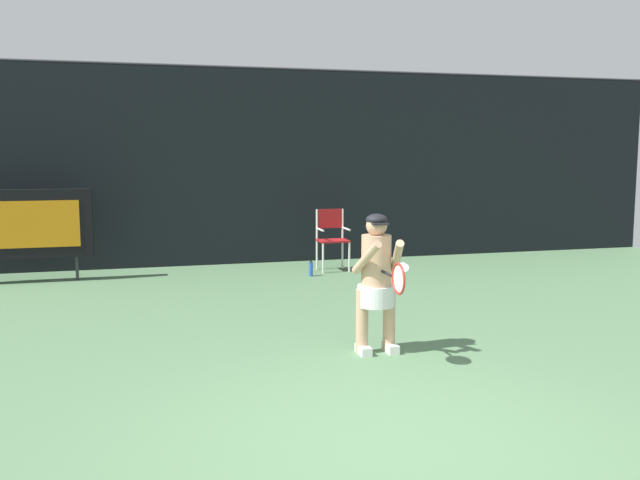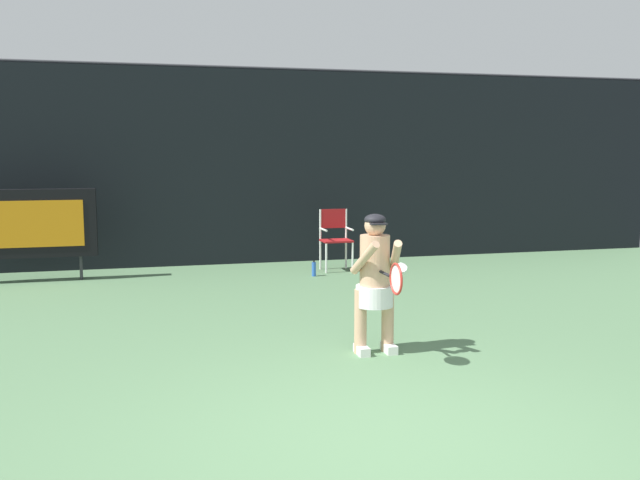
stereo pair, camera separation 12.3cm
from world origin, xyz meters
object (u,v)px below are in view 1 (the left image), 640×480
at_px(scoreboard, 20,224).
at_px(tennis_player, 377,278).
at_px(water_bottle, 311,269).
at_px(umpire_chair, 332,236).
at_px(tennis_racket, 398,278).

relative_size(scoreboard, tennis_player, 1.51).
height_order(water_bottle, tennis_player, tennis_player).
relative_size(umpire_chair, water_bottle, 4.08).
xyz_separation_m(scoreboard, water_bottle, (4.61, -0.65, -0.82)).
bearing_deg(scoreboard, water_bottle, -8.08).
relative_size(scoreboard, water_bottle, 8.30).
distance_m(water_bottle, tennis_racket, 5.21).
bearing_deg(tennis_racket, tennis_player, 79.45).
height_order(umpire_chair, tennis_racket, umpire_chair).
bearing_deg(water_bottle, tennis_racket, -95.45).
bearing_deg(umpire_chair, tennis_player, -101.36).
distance_m(scoreboard, umpire_chair, 5.15).
relative_size(umpire_chair, tennis_racket, 1.79).
bearing_deg(scoreboard, umpire_chair, -1.58).
bearing_deg(tennis_player, water_bottle, 83.76).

